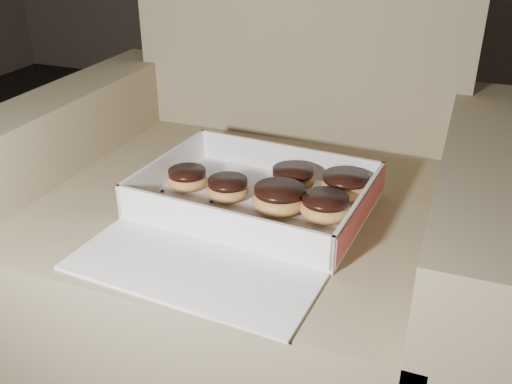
{
  "coord_description": "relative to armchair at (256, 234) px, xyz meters",
  "views": [
    {
      "loc": [
        0.46,
        -0.46,
        0.88
      ],
      "look_at": [
        0.16,
        0.34,
        0.44
      ],
      "focal_mm": 40.0,
      "sensor_mm": 36.0,
      "label": 1
    }
  ],
  "objects": [
    {
      "name": "donut_d",
      "position": [
        0.09,
        -0.12,
        0.15
      ],
      "size": [
        0.09,
        0.09,
        0.04
      ],
      "color": "#E2964F",
      "rests_on": "bakery_box"
    },
    {
      "name": "armchair",
      "position": [
        0.0,
        0.0,
        0.0
      ],
      "size": [
        0.89,
        0.75,
        0.93
      ],
      "color": "#94815E",
      "rests_on": "floor"
    },
    {
      "name": "donut_f",
      "position": [
        -0.09,
        -0.1,
        0.15
      ],
      "size": [
        0.07,
        0.07,
        0.04
      ],
      "color": "#E2964F",
      "rests_on": "bakery_box"
    },
    {
      "name": "donut_e",
      "position": [
        0.16,
        -0.12,
        0.15
      ],
      "size": [
        0.08,
        0.08,
        0.04
      ],
      "color": "#E2964F",
      "rests_on": "bakery_box"
    },
    {
      "name": "crumb_c",
      "position": [
        -0.02,
        -0.21,
        0.13
      ],
      "size": [
        0.01,
        0.01,
        0.0
      ],
      "primitive_type": "ellipsoid",
      "color": "black",
      "rests_on": "bakery_box"
    },
    {
      "name": "donut_a",
      "position": [
        0.18,
        -0.03,
        0.15
      ],
      "size": [
        0.08,
        0.08,
        0.04
      ],
      "color": "#E2964F",
      "rests_on": "bakery_box"
    },
    {
      "name": "donut_b",
      "position": [
        -0.01,
        -0.11,
        0.15
      ],
      "size": [
        0.07,
        0.07,
        0.04
      ],
      "color": "#E2964F",
      "rests_on": "bakery_box"
    },
    {
      "name": "crumb_d",
      "position": [
        -0.03,
        -0.13,
        0.13
      ],
      "size": [
        0.01,
        0.01,
        0.0
      ],
      "primitive_type": "ellipsoid",
      "color": "black",
      "rests_on": "bakery_box"
    },
    {
      "name": "donut_c",
      "position": [
        0.08,
        -0.03,
        0.15
      ],
      "size": [
        0.08,
        0.08,
        0.04
      ],
      "color": "#E2964F",
      "rests_on": "bakery_box"
    },
    {
      "name": "crumb_b",
      "position": [
        -0.13,
        -0.13,
        0.13
      ],
      "size": [
        0.01,
        0.01,
        0.0
      ],
      "primitive_type": "ellipsoid",
      "color": "black",
      "rests_on": "bakery_box"
    },
    {
      "name": "bakery_box",
      "position": [
        0.04,
        -0.14,
        0.14
      ],
      "size": [
        0.4,
        0.45,
        0.06
      ],
      "rotation": [
        0.0,
        0.0,
        -0.08
      ],
      "color": "white",
      "rests_on": "armchair"
    },
    {
      "name": "crumb_a",
      "position": [
        0.14,
        -0.16,
        0.13
      ],
      "size": [
        0.01,
        0.01,
        0.0
      ],
      "primitive_type": "ellipsoid",
      "color": "black",
      "rests_on": "bakery_box"
    }
  ]
}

